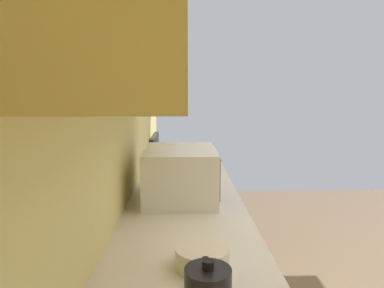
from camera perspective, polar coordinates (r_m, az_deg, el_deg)
The scene contains 4 objects.
wall_back at distance 1.74m, azimuth -13.45°, elevation 1.67°, with size 4.30×0.12×2.57m, color #F0DB81.
oven_range at distance 3.47m, azimuth -1.19°, elevation -8.66°, with size 0.70×0.65×1.08m.
microwave at distance 1.91m, azimuth -1.88°, elevation -5.01°, with size 0.50×0.40×0.29m.
bowl at distance 1.23m, azimuth 1.75°, elevation -18.18°, with size 0.19×0.19×0.07m.
Camera 1 is at (-1.70, 1.29, 1.49)m, focal length 31.91 mm.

